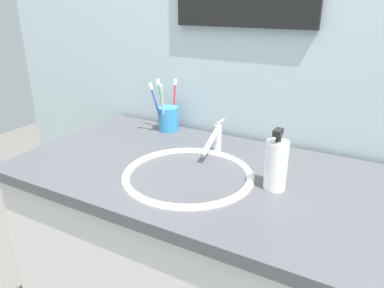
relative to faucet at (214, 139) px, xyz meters
name	(u,v)px	position (x,y,z in m)	size (l,w,h in m)	color
tiled_wall_back	(246,35)	(0.00, 0.23, 0.32)	(2.35, 0.04, 2.40)	silver
vanity_counter	(196,274)	(0.00, -0.13, -0.47)	(1.15, 0.63, 0.83)	silver
sink_basin	(187,187)	(0.00, -0.18, -0.09)	(0.39, 0.39, 0.12)	white
faucet	(214,139)	(0.00, 0.00, 0.00)	(0.02, 0.15, 0.11)	silver
toothbrush_cup	(168,119)	(-0.27, 0.13, -0.01)	(0.08, 0.08, 0.09)	#338CCC
toothbrush_red	(174,100)	(-0.26, 0.17, 0.06)	(0.01, 0.03, 0.19)	red
toothbrush_green	(162,101)	(-0.29, 0.13, 0.06)	(0.04, 0.02, 0.20)	green
toothbrush_white	(163,106)	(-0.26, 0.08, 0.06)	(0.03, 0.06, 0.19)	white
toothbrush_blue	(156,104)	(-0.29, 0.08, 0.06)	(0.03, 0.06, 0.19)	blue
soap_dispenser	(276,164)	(0.25, -0.13, 0.02)	(0.06, 0.06, 0.18)	white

